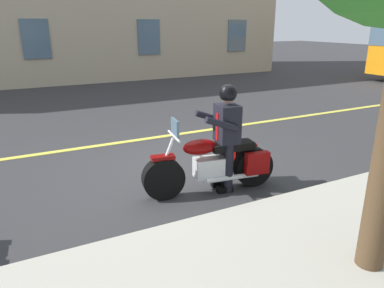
{
  "coord_description": "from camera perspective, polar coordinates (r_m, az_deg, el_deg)",
  "views": [
    {
      "loc": [
        2.75,
        5.83,
        2.61
      ],
      "look_at": [
        0.22,
        0.84,
        0.75
      ],
      "focal_mm": 33.97,
      "sensor_mm": 36.0,
      "label": 1
    }
  ],
  "objects": [
    {
      "name": "ground_plane",
      "position": [
        6.96,
        -1.49,
        -3.66
      ],
      "size": [
        80.0,
        80.0,
        0.0
      ],
      "primitive_type": "plane",
      "color": "#333335"
    },
    {
      "name": "lane_center_stripe",
      "position": [
        8.7,
        -7.16,
        0.82
      ],
      "size": [
        60.0,
        0.16,
        0.01
      ],
      "primitive_type": "cube",
      "color": "#E5DB4C",
      "rests_on": "ground_plane"
    },
    {
      "name": "motorcycle_main",
      "position": [
        5.86,
        3.51,
        -3.28
      ],
      "size": [
        2.22,
        0.79,
        1.26
      ],
      "color": "black",
      "rests_on": "ground_plane"
    },
    {
      "name": "rider_main",
      "position": [
        5.74,
        5.36,
        2.39
      ],
      "size": [
        0.68,
        0.61,
        1.74
      ],
      "color": "black",
      "rests_on": "ground_plane"
    }
  ]
}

